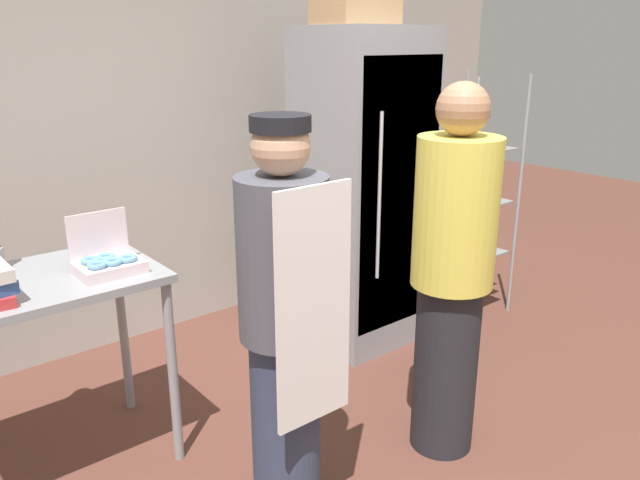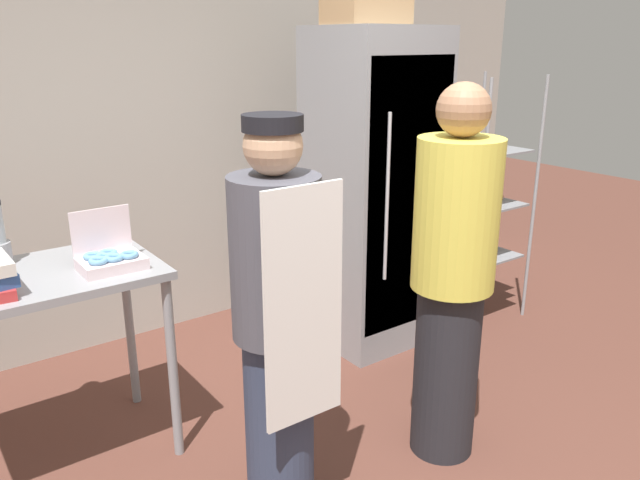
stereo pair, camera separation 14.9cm
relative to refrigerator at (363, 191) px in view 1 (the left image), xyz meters
The scene contains 8 objects.
back_wall 1.44m from the refrigerator, 134.28° to the left, with size 6.40×0.12×2.96m, color #ADA89E.
refrigerator is the anchor object (origin of this frame).
baking_rack 0.83m from the refrigerator, 11.10° to the right, with size 0.56×0.52×1.64m.
prep_counter 2.01m from the refrigerator, behind, with size 1.02×0.63×0.92m.
donut_box 1.72m from the refrigerator, behind, with size 0.26×0.20×0.25m.
cardboard_storage_box 1.09m from the refrigerator, 161.50° to the right, with size 0.43×0.31×0.25m.
person_baker 1.65m from the refrigerator, 143.29° to the right, with size 0.34×0.36×1.61m.
person_customer 1.22m from the refrigerator, 114.29° to the right, with size 0.36×0.36×1.70m.
Camera 1 is at (-1.64, -1.26, 1.85)m, focal length 35.00 mm.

